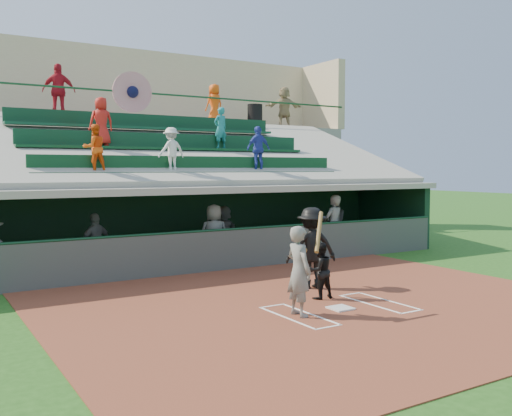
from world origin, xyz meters
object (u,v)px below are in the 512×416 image
catcher (320,271)px  trash_bin (255,116)px  home_plate (341,308)px  batter_at_plate (299,270)px

catcher → trash_bin: bearing=-113.2°
home_plate → trash_bin: trash_bin is taller
catcher → home_plate: bearing=80.3°
home_plate → trash_bin: size_ratio=0.44×
home_plate → batter_at_plate: (-1.00, 0.01, 0.84)m
home_plate → trash_bin: (5.88, 12.92, 5.05)m
home_plate → trash_bin: 15.07m
batter_at_plate → trash_bin: trash_bin is taller
batter_at_plate → catcher: bearing=37.3°
batter_at_plate → catcher: batter_at_plate is taller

